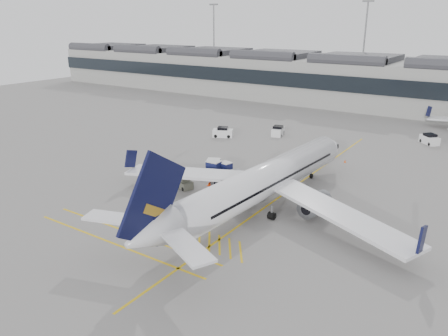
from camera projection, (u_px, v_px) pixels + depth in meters
The scene contains 18 objects.
ground at pixel (180, 198), 53.08m from camera, with size 220.00×220.00×0.00m, color gray.
terminal at pixel (364, 81), 107.73m from camera, with size 200.00×20.45×12.40m.
light_masts at pixel (377, 43), 116.99m from camera, with size 113.00×0.60×25.45m.
apron_markings at pixel (290, 189), 55.70m from camera, with size 0.25×60.00×0.01m, color gold.
airliner_main at pixel (262, 182), 49.21m from camera, with size 37.10×40.64×10.80m.
belt_loader at pixel (247, 190), 54.02m from camera, with size 4.37×1.63×1.77m.
baggage_cart_a at pixel (219, 193), 52.12m from camera, with size 1.72×1.48×1.66m.
baggage_cart_b at pixel (214, 165), 61.39m from camera, with size 2.40×2.23×2.01m.
baggage_cart_c at pixel (226, 168), 60.87m from camera, with size 1.91×1.68×1.75m.
baggage_cart_d at pixel (214, 167), 60.56m from camera, with size 1.97×1.64×2.03m.
ramp_agent_a at pixel (240, 175), 58.43m from camera, with size 0.59×0.38×1.60m, color orange.
ramp_agent_b at pixel (210, 186), 54.05m from camera, with size 0.95×0.74×1.96m, color #F3400C.
pushback_tug at pixel (184, 184), 55.94m from camera, with size 2.78×2.21×1.36m.
safety_cone_nose at pixel (345, 161), 66.06m from camera, with size 0.34×0.34×0.47m, color #F24C0A.
safety_cone_engine at pixel (330, 212), 48.60m from camera, with size 0.38×0.38×0.53m, color #F24C0A.
service_van_left at pixel (223, 132), 80.38m from camera, with size 4.05×3.18×1.86m.
service_van_mid at pixel (278, 131), 81.42m from camera, with size 2.57×3.86×1.82m.
service_van_right at pixel (430, 139), 75.87m from camera, with size 3.74×3.73×1.81m.
Camera 1 is at (31.71, -37.84, 20.55)m, focal length 35.00 mm.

